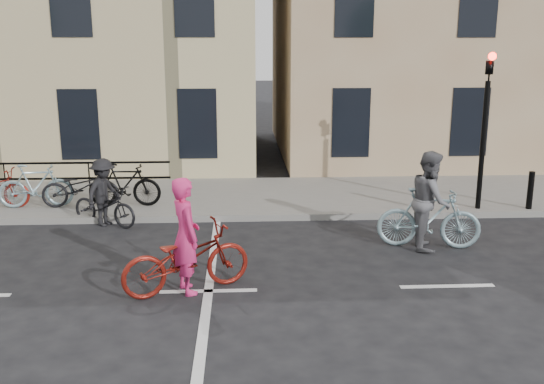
{
  "coord_description": "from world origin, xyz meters",
  "views": [
    {
      "loc": [
        0.57,
        -9.34,
        3.96
      ],
      "look_at": [
        1.17,
        2.34,
        1.1
      ],
      "focal_mm": 40.0,
      "sensor_mm": 36.0,
      "label": 1
    }
  ],
  "objects_px": {
    "traffic_light": "(486,112)",
    "cyclist_pink": "(186,253)",
    "cyclist_dark": "(104,199)",
    "cyclist_grey": "(429,209)"
  },
  "relations": [
    {
      "from": "cyclist_pink",
      "to": "cyclist_dark",
      "type": "xyz_separation_m",
      "value": [
        -2.15,
        3.87,
        -0.07
      ]
    },
    {
      "from": "traffic_light",
      "to": "cyclist_grey",
      "type": "relative_size",
      "value": 1.86
    },
    {
      "from": "cyclist_grey",
      "to": "cyclist_dark",
      "type": "xyz_separation_m",
      "value": [
        -6.77,
        1.89,
        -0.19
      ]
    },
    {
      "from": "cyclist_grey",
      "to": "cyclist_pink",
      "type": "bearing_deg",
      "value": 124.24
    },
    {
      "from": "traffic_light",
      "to": "cyclist_pink",
      "type": "distance_m",
      "value": 8.04
    },
    {
      "from": "cyclist_dark",
      "to": "cyclist_pink",
      "type": "bearing_deg",
      "value": -121.48
    },
    {
      "from": "cyclist_grey",
      "to": "cyclist_dark",
      "type": "distance_m",
      "value": 7.03
    },
    {
      "from": "cyclist_pink",
      "to": "cyclist_dark",
      "type": "distance_m",
      "value": 4.43
    },
    {
      "from": "cyclist_pink",
      "to": "traffic_light",
      "type": "bearing_deg",
      "value": -79.88
    },
    {
      "from": "cyclist_pink",
      "to": "cyclist_grey",
      "type": "xyz_separation_m",
      "value": [
        4.62,
        1.97,
        0.13
      ]
    }
  ]
}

